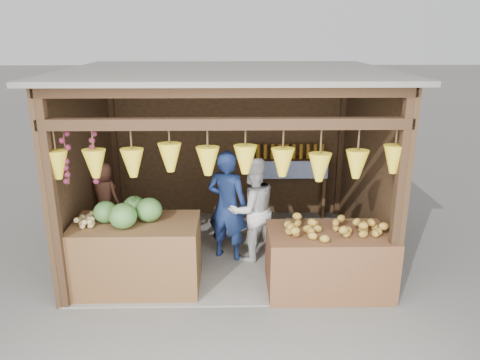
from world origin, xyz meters
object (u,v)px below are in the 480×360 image
(counter_right, at_px, (329,261))
(woman_standing, at_px, (252,210))
(counter_left, at_px, (137,255))
(vendor_seated, at_px, (104,196))
(man_standing, at_px, (227,206))

(counter_right, distance_m, woman_standing, 1.32)
(woman_standing, bearing_deg, counter_right, 111.72)
(counter_left, bearing_deg, vendor_seated, 120.62)
(counter_left, relative_size, vendor_seated, 1.52)
(counter_right, bearing_deg, woman_standing, 136.66)
(counter_right, relative_size, woman_standing, 1.02)
(vendor_seated, bearing_deg, woman_standing, -164.83)
(counter_left, height_order, counter_right, counter_left)
(man_standing, height_order, vendor_seated, man_standing)
(counter_right, relative_size, man_standing, 0.95)
(counter_left, height_order, man_standing, man_standing)
(counter_left, xyz_separation_m, woman_standing, (1.48, 0.76, 0.31))
(counter_right, bearing_deg, man_standing, 144.92)
(counter_right, bearing_deg, counter_left, 177.42)
(counter_left, height_order, vendor_seated, vendor_seated)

